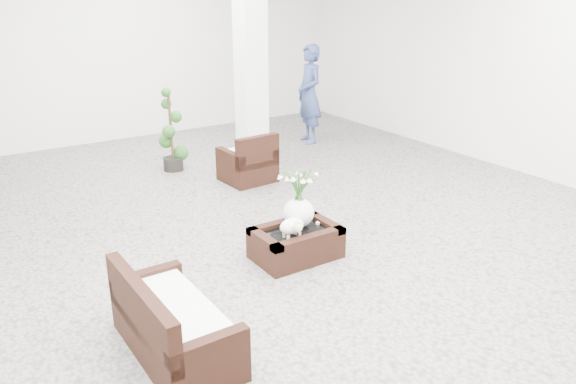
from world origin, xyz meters
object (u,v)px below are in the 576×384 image
coffee_table (296,244)px  armchair (247,157)px  loveseat (175,314)px  topiary (171,130)px

coffee_table → armchair: size_ratio=1.21×
coffee_table → loveseat: loveseat is taller
loveseat → topiary: bearing=-22.9°
armchair → topiary: bearing=-59.8°
coffee_table → loveseat: size_ratio=0.69×
armchair → loveseat: size_ratio=0.57×
coffee_table → armchair: bearing=72.1°
coffee_table → topiary: 3.64m
coffee_table → topiary: bearing=88.8°
loveseat → topiary: 4.84m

